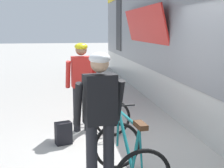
% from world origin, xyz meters
% --- Properties ---
extents(ground_plane, '(80.00, 80.00, 0.00)m').
position_xyz_m(ground_plane, '(0.00, 0.00, 0.00)').
color(ground_plane, '#A09E99').
extents(cyclist_near_in_dark, '(0.65, 0.38, 1.76)m').
position_xyz_m(cyclist_near_in_dark, '(-0.73, -1.37, 1.05)').
color(cyclist_near_in_dark, '#232328').
rests_on(cyclist_near_in_dark, ground).
extents(cyclist_far_in_red, '(0.64, 0.36, 1.76)m').
position_xyz_m(cyclist_far_in_red, '(-0.79, 1.06, 1.05)').
color(cyclist_far_in_red, '#232328').
rests_on(cyclist_far_in_red, ground).
extents(bicycle_near_teal, '(0.82, 1.14, 0.99)m').
position_xyz_m(bicycle_near_teal, '(-0.35, -1.28, 0.40)').
color(bicycle_near_teal, black).
rests_on(bicycle_near_teal, ground).
extents(bicycle_far_red, '(0.85, 1.16, 0.99)m').
position_xyz_m(bicycle_far_red, '(-0.31, 1.11, 0.40)').
color(bicycle_far_red, black).
rests_on(bicycle_far_red, ground).
extents(backpack_on_platform, '(0.32, 0.26, 0.40)m').
position_xyz_m(backpack_on_platform, '(-1.17, 0.37, 0.20)').
color(backpack_on_platform, black).
rests_on(backpack_on_platform, ground).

